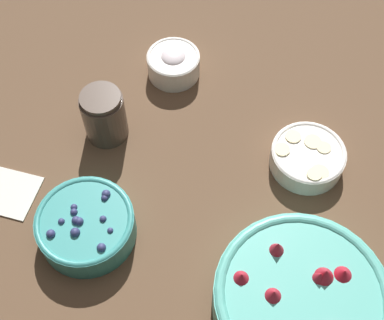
{
  "coord_description": "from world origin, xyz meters",
  "views": [
    {
      "loc": [
        -0.24,
        0.37,
        0.83
      ],
      "look_at": [
        0.05,
        -0.02,
        0.05
      ],
      "focal_mm": 50.0,
      "sensor_mm": 36.0,
      "label": 1
    }
  ],
  "objects_px": {
    "bowl_blueberries": "(86,225)",
    "jar_chocolate": "(105,116)",
    "bowl_strawberries": "(301,298)",
    "bowl_cream": "(173,63)",
    "bowl_bananas": "(308,157)"
  },
  "relations": [
    {
      "from": "bowl_blueberries",
      "to": "bowl_bananas",
      "type": "distance_m",
      "value": 0.41
    },
    {
      "from": "bowl_blueberries",
      "to": "bowl_cream",
      "type": "distance_m",
      "value": 0.39
    },
    {
      "from": "bowl_blueberries",
      "to": "jar_chocolate",
      "type": "relative_size",
      "value": 1.53
    },
    {
      "from": "bowl_blueberries",
      "to": "bowl_strawberries",
      "type": "bearing_deg",
      "value": -163.05
    },
    {
      "from": "jar_chocolate",
      "to": "bowl_strawberries",
      "type": "bearing_deg",
      "value": 171.19
    },
    {
      "from": "bowl_strawberries",
      "to": "jar_chocolate",
      "type": "xyz_separation_m",
      "value": [
        0.46,
        -0.07,
        0.01
      ]
    },
    {
      "from": "bowl_blueberries",
      "to": "bowl_bananas",
      "type": "xyz_separation_m",
      "value": [
        -0.22,
        -0.34,
        -0.01
      ]
    },
    {
      "from": "bowl_strawberries",
      "to": "bowl_cream",
      "type": "xyz_separation_m",
      "value": [
        0.45,
        -0.26,
        -0.01
      ]
    },
    {
      "from": "bowl_blueberries",
      "to": "jar_chocolate",
      "type": "xyz_separation_m",
      "value": [
        0.12,
        -0.18,
        0.02
      ]
    },
    {
      "from": "bowl_bananas",
      "to": "bowl_cream",
      "type": "xyz_separation_m",
      "value": [
        0.33,
        -0.03,
        0.01
      ]
    },
    {
      "from": "bowl_strawberries",
      "to": "bowl_bananas",
      "type": "height_order",
      "value": "bowl_strawberries"
    },
    {
      "from": "jar_chocolate",
      "to": "bowl_blueberries",
      "type": "bearing_deg",
      "value": 123.22
    },
    {
      "from": "bowl_cream",
      "to": "jar_chocolate",
      "type": "relative_size",
      "value": 0.99
    },
    {
      "from": "bowl_cream",
      "to": "bowl_bananas",
      "type": "bearing_deg",
      "value": 175.13
    },
    {
      "from": "bowl_strawberries",
      "to": "bowl_bananas",
      "type": "distance_m",
      "value": 0.27
    }
  ]
}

